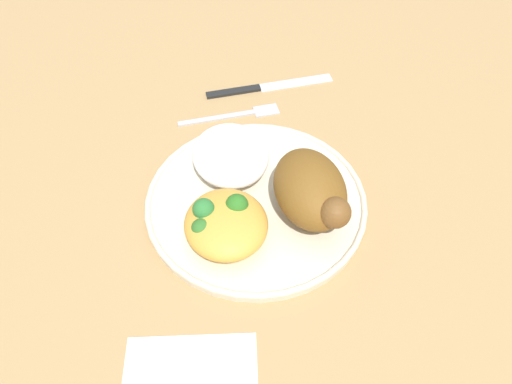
% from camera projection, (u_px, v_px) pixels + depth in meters
% --- Properties ---
extents(ground_plane, '(2.00, 2.00, 0.00)m').
position_uv_depth(ground_plane, '(256.00, 205.00, 0.60)').
color(ground_plane, '#A57F4F').
extents(plate, '(0.26, 0.26, 0.01)m').
position_uv_depth(plate, '(256.00, 201.00, 0.59)').
color(plate, beige).
rests_on(plate, ground_plane).
extents(roasted_chicken, '(0.12, 0.08, 0.06)m').
position_uv_depth(roasted_chicken, '(311.00, 190.00, 0.55)').
color(roasted_chicken, brown).
rests_on(roasted_chicken, plate).
extents(rice_pile, '(0.11, 0.09, 0.04)m').
position_uv_depth(rice_pile, '(231.00, 155.00, 0.61)').
color(rice_pile, white).
rests_on(rice_pile, plate).
extents(mac_cheese_with_broccoli, '(0.10, 0.09, 0.04)m').
position_uv_depth(mac_cheese_with_broccoli, '(225.00, 223.00, 0.54)').
color(mac_cheese_with_broccoli, gold).
rests_on(mac_cheese_with_broccoli, plate).
extents(fork, '(0.02, 0.14, 0.01)m').
position_uv_depth(fork, '(235.00, 115.00, 0.70)').
color(fork, '#B2B2B7').
rests_on(fork, ground_plane).
extents(knife, '(0.02, 0.19, 0.01)m').
position_uv_depth(knife, '(259.00, 87.00, 0.74)').
color(knife, black).
rests_on(knife, ground_plane).
extents(napkin, '(0.10, 0.14, 0.00)m').
position_uv_depth(napkin, '(190.00, 376.00, 0.46)').
color(napkin, white).
rests_on(napkin, ground_plane).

